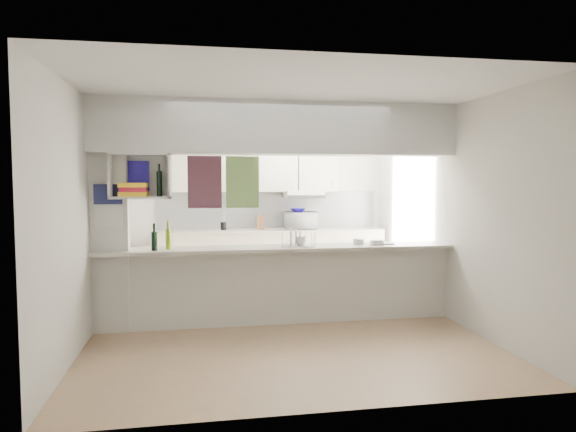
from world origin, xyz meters
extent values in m
plane|color=tan|center=(0.00, 0.00, 0.00)|extent=(4.80, 4.80, 0.00)
plane|color=white|center=(0.00, 0.00, 2.60)|extent=(4.80, 4.80, 0.00)
plane|color=silver|center=(0.00, 2.40, 1.30)|extent=(4.20, 0.00, 4.20)
plane|color=silver|center=(-2.10, 0.00, 1.30)|extent=(0.00, 4.80, 4.80)
plane|color=silver|center=(2.10, 0.00, 1.30)|extent=(0.00, 4.80, 4.80)
cube|color=silver|center=(0.00, 0.00, 0.44)|extent=(4.20, 0.15, 0.88)
cube|color=#B4AE9E|center=(0.00, 0.00, 0.90)|extent=(4.20, 0.50, 0.04)
cube|color=white|center=(0.00, 0.00, 2.30)|extent=(4.20, 0.50, 0.60)
cube|color=silver|center=(-1.90, 0.00, 1.30)|extent=(0.40, 0.18, 2.60)
cube|color=#191E4C|center=(-1.90, -0.10, 1.55)|extent=(0.30, 0.01, 0.22)
cube|color=white|center=(-1.90, -0.10, 1.32)|extent=(0.30, 0.01, 0.24)
cube|color=black|center=(-0.85, 0.22, 1.68)|extent=(0.40, 0.02, 0.62)
cube|color=#1C8065|center=(-0.40, 0.22, 1.68)|extent=(0.40, 0.02, 0.62)
cube|color=white|center=(-1.55, -0.10, 1.51)|extent=(0.65, 0.35, 0.02)
cube|color=white|center=(-1.55, -0.10, 1.99)|extent=(0.65, 0.35, 0.02)
cube|color=white|center=(-1.55, 0.06, 1.75)|extent=(0.65, 0.02, 0.50)
cube|color=white|center=(-1.86, -0.10, 1.75)|extent=(0.02, 0.35, 0.50)
cube|color=white|center=(-1.24, -0.10, 1.75)|extent=(0.02, 0.35, 0.50)
cube|color=yellow|center=(-1.63, -0.10, 1.55)|extent=(0.30, 0.24, 0.05)
cube|color=red|center=(-1.63, -0.10, 1.60)|extent=(0.28, 0.22, 0.05)
cube|color=yellow|center=(-1.63, -0.10, 1.65)|extent=(0.30, 0.24, 0.05)
cube|color=#160C86|center=(-1.60, 0.02, 1.75)|extent=(0.26, 0.02, 0.34)
cylinder|color=black|center=(-1.35, -0.10, 1.67)|extent=(0.06, 0.06, 0.28)
cube|color=beige|center=(0.20, 2.10, 0.45)|extent=(3.60, 0.60, 0.90)
cube|color=#B4AE9E|center=(0.20, 2.10, 0.91)|extent=(3.60, 0.63, 0.03)
cube|color=silver|center=(0.20, 2.38, 1.22)|extent=(3.60, 0.03, 0.60)
cube|color=beige|center=(0.00, 2.23, 1.88)|extent=(2.62, 0.34, 0.72)
cube|color=white|center=(0.75, 2.16, 1.48)|extent=(0.60, 0.46, 0.12)
cube|color=silver|center=(0.75, 1.93, 1.45)|extent=(0.60, 0.02, 0.05)
imported|color=white|center=(0.69, 2.08, 1.06)|extent=(0.52, 0.36, 0.28)
imported|color=#160C86|center=(0.64, 2.09, 1.22)|extent=(0.24, 0.24, 0.06)
cube|color=silver|center=(0.25, 0.00, 0.93)|extent=(0.46, 0.40, 0.01)
cylinder|color=white|center=(0.16, 0.03, 1.03)|extent=(0.07, 0.19, 0.20)
cylinder|color=white|center=(0.22, 0.02, 1.03)|extent=(0.07, 0.19, 0.20)
cylinder|color=white|center=(0.27, 0.00, 1.03)|extent=(0.07, 0.19, 0.20)
imported|color=white|center=(0.27, -0.02, 0.99)|extent=(0.16, 0.16, 0.10)
cylinder|color=black|center=(-1.42, -0.10, 1.02)|extent=(0.07, 0.07, 0.21)
cylinder|color=black|center=(-1.42, -0.10, 1.18)|extent=(0.03, 0.03, 0.10)
cylinder|color=#8AA91C|center=(-1.27, -0.02, 1.03)|extent=(0.07, 0.07, 0.22)
cylinder|color=#8AA91C|center=(-1.27, -0.02, 1.19)|extent=(0.03, 0.03, 0.10)
cylinder|color=silver|center=(1.00, 0.03, 0.95)|extent=(0.14, 0.14, 0.07)
cube|color=silver|center=(1.20, -0.07, 0.95)|extent=(0.14, 0.10, 0.06)
cube|color=black|center=(1.35, -0.04, 0.93)|extent=(0.14, 0.07, 0.01)
cylinder|color=black|center=(-0.54, 2.15, 0.98)|extent=(0.09, 0.09, 0.13)
cube|color=#53321C|center=(0.05, 2.18, 1.03)|extent=(0.12, 0.09, 0.22)
camera|label=1|loc=(-0.93, -5.95, 1.70)|focal=32.00mm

